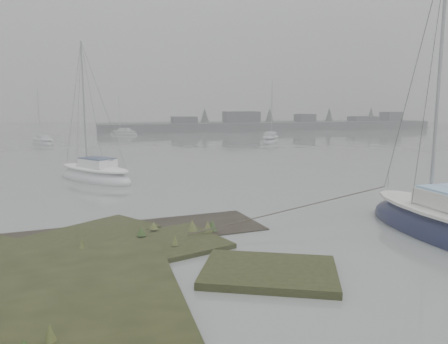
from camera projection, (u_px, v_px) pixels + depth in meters
ground at (141, 153)px, 40.37m from camera, size 160.00×160.00×0.00m
far_shoreline at (276, 125)px, 77.85m from camera, size 60.00×8.00×4.15m
sailboat_white at (95, 176)px, 26.02m from camera, size 5.31×6.24×8.78m
sailboat_far_a at (43, 142)px, 49.62m from camera, size 3.64×4.96×6.75m
sailboat_far_b at (270, 140)px, 52.15m from camera, size 4.37×5.85×7.98m
sailboat_far_c at (124, 133)px, 65.21m from camera, size 4.61×3.75×6.41m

